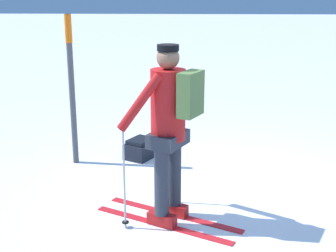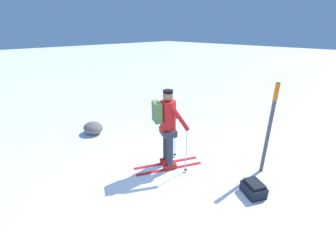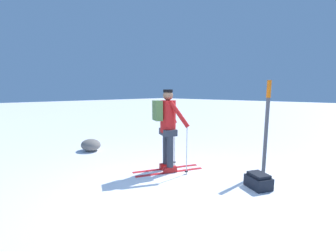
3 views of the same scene
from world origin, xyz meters
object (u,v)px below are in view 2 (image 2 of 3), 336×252
(dropped_backpack, at_px, (254,189))
(trail_marker, at_px, (270,123))
(skier, at_px, (167,125))
(rock_boulder, at_px, (93,128))

(dropped_backpack, bearing_deg, trail_marker, 104.59)
(skier, xyz_separation_m, rock_boulder, (-2.90, -0.33, -0.88))
(rock_boulder, bearing_deg, dropped_backpack, 9.81)
(dropped_backpack, bearing_deg, rock_boulder, -170.19)
(trail_marker, relative_size, rock_boulder, 3.13)
(dropped_backpack, xyz_separation_m, trail_marker, (-0.23, 0.88, 1.04))
(trail_marker, bearing_deg, skier, -140.00)
(skier, distance_m, dropped_backpack, 2.14)
(dropped_backpack, relative_size, trail_marker, 0.26)
(rock_boulder, bearing_deg, skier, 6.47)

